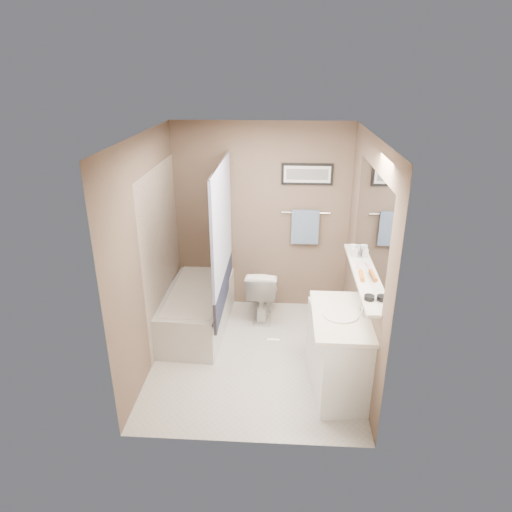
# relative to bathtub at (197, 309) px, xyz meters

# --- Properties ---
(ground) EXTENTS (2.50, 2.50, 0.00)m
(ground) POSITION_rel_bathtub_xyz_m (0.75, -0.58, -0.25)
(ground) COLOR beige
(ground) RESTS_ON ground
(ceiling) EXTENTS (2.20, 2.50, 0.04)m
(ceiling) POSITION_rel_bathtub_xyz_m (0.75, -0.58, 2.13)
(ceiling) COLOR white
(ceiling) RESTS_ON wall_back
(wall_back) EXTENTS (2.20, 0.04, 2.40)m
(wall_back) POSITION_rel_bathtub_xyz_m (0.75, 0.65, 0.95)
(wall_back) COLOR brown
(wall_back) RESTS_ON ground
(wall_front) EXTENTS (2.20, 0.04, 2.40)m
(wall_front) POSITION_rel_bathtub_xyz_m (0.75, -1.81, 0.95)
(wall_front) COLOR brown
(wall_front) RESTS_ON ground
(wall_left) EXTENTS (0.04, 2.50, 2.40)m
(wall_left) POSITION_rel_bathtub_xyz_m (-0.33, -0.58, 0.95)
(wall_left) COLOR brown
(wall_left) RESTS_ON ground
(wall_right) EXTENTS (0.04, 2.50, 2.40)m
(wall_right) POSITION_rel_bathtub_xyz_m (1.83, -0.58, 0.95)
(wall_right) COLOR brown
(wall_right) RESTS_ON ground
(tile_surround) EXTENTS (0.02, 1.55, 2.00)m
(tile_surround) POSITION_rel_bathtub_xyz_m (-0.34, -0.08, 0.75)
(tile_surround) COLOR tan
(tile_surround) RESTS_ON wall_left
(curtain_rod) EXTENTS (0.02, 1.55, 0.02)m
(curtain_rod) POSITION_rel_bathtub_xyz_m (0.35, -0.08, 1.80)
(curtain_rod) COLOR silver
(curtain_rod) RESTS_ON wall_left
(curtain_upper) EXTENTS (0.03, 1.45, 1.28)m
(curtain_upper) POSITION_rel_bathtub_xyz_m (0.35, -0.08, 1.15)
(curtain_upper) COLOR white
(curtain_upper) RESTS_ON curtain_rod
(curtain_lower) EXTENTS (0.03, 1.45, 0.36)m
(curtain_lower) POSITION_rel_bathtub_xyz_m (0.35, -0.08, 0.33)
(curtain_lower) COLOR #242A44
(curtain_lower) RESTS_ON curtain_rod
(mirror) EXTENTS (0.02, 1.60, 1.00)m
(mirror) POSITION_rel_bathtub_xyz_m (1.84, -0.73, 1.37)
(mirror) COLOR silver
(mirror) RESTS_ON wall_right
(shelf) EXTENTS (0.12, 1.60, 0.03)m
(shelf) POSITION_rel_bathtub_xyz_m (1.79, -0.73, 0.85)
(shelf) COLOR silver
(shelf) RESTS_ON wall_right
(towel_bar) EXTENTS (0.60, 0.02, 0.02)m
(towel_bar) POSITION_rel_bathtub_xyz_m (1.30, 0.63, 1.05)
(towel_bar) COLOR silver
(towel_bar) RESTS_ON wall_back
(towel) EXTENTS (0.34, 0.05, 0.44)m
(towel) POSITION_rel_bathtub_xyz_m (1.30, 0.61, 0.87)
(towel) COLOR #88A5C6
(towel) RESTS_ON towel_bar
(art_frame) EXTENTS (0.62, 0.02, 0.26)m
(art_frame) POSITION_rel_bathtub_xyz_m (1.30, 0.65, 1.53)
(art_frame) COLOR black
(art_frame) RESTS_ON wall_back
(art_mat) EXTENTS (0.56, 0.00, 0.20)m
(art_mat) POSITION_rel_bathtub_xyz_m (1.30, 0.64, 1.53)
(art_mat) COLOR white
(art_mat) RESTS_ON art_frame
(art_image) EXTENTS (0.50, 0.00, 0.13)m
(art_image) POSITION_rel_bathtub_xyz_m (1.30, 0.63, 1.53)
(art_image) COLOR #595959
(art_image) RESTS_ON art_mat
(door) EXTENTS (0.80, 0.02, 2.00)m
(door) POSITION_rel_bathtub_xyz_m (1.30, -1.82, 0.75)
(door) COLOR silver
(door) RESTS_ON wall_front
(door_handle) EXTENTS (0.10, 0.02, 0.02)m
(door_handle) POSITION_rel_bathtub_xyz_m (0.97, -1.77, 0.75)
(door_handle) COLOR silver
(door_handle) RESTS_ON door
(bathtub) EXTENTS (0.78, 1.53, 0.50)m
(bathtub) POSITION_rel_bathtub_xyz_m (0.00, 0.00, 0.00)
(bathtub) COLOR silver
(bathtub) RESTS_ON ground
(tub_rim) EXTENTS (0.56, 1.36, 0.02)m
(tub_rim) POSITION_rel_bathtub_xyz_m (-0.00, 0.00, 0.25)
(tub_rim) COLOR silver
(tub_rim) RESTS_ON bathtub
(toilet) EXTENTS (0.42, 0.69, 0.68)m
(toilet) POSITION_rel_bathtub_xyz_m (0.79, 0.32, 0.09)
(toilet) COLOR white
(toilet) RESTS_ON ground
(vanity) EXTENTS (0.60, 0.95, 0.80)m
(vanity) POSITION_rel_bathtub_xyz_m (1.60, -1.06, 0.15)
(vanity) COLOR white
(vanity) RESTS_ON ground
(countertop) EXTENTS (0.54, 0.96, 0.04)m
(countertop) POSITION_rel_bathtub_xyz_m (1.59, -1.06, 0.57)
(countertop) COLOR white
(countertop) RESTS_ON vanity
(sink_basin) EXTENTS (0.34, 0.34, 0.01)m
(sink_basin) POSITION_rel_bathtub_xyz_m (1.58, -1.06, 0.60)
(sink_basin) COLOR white
(sink_basin) RESTS_ON countertop
(faucet_spout) EXTENTS (0.02, 0.02, 0.10)m
(faucet_spout) POSITION_rel_bathtub_xyz_m (1.78, -1.06, 0.64)
(faucet_spout) COLOR silver
(faucet_spout) RESTS_ON countertop
(faucet_knob) EXTENTS (0.05, 0.05, 0.05)m
(faucet_knob) POSITION_rel_bathtub_xyz_m (1.78, -0.96, 0.62)
(faucet_knob) COLOR silver
(faucet_knob) RESTS_ON countertop
(candle_bowl_near) EXTENTS (0.09, 0.09, 0.04)m
(candle_bowl_near) POSITION_rel_bathtub_xyz_m (1.79, -1.26, 0.89)
(candle_bowl_near) COLOR black
(candle_bowl_near) RESTS_ON shelf
(hair_brush_front) EXTENTS (0.05, 0.22, 0.04)m
(hair_brush_front) POSITION_rel_bathtub_xyz_m (1.79, -0.81, 0.89)
(hair_brush_front) COLOR orange
(hair_brush_front) RESTS_ON shelf
(pink_comb) EXTENTS (0.05, 0.16, 0.01)m
(pink_comb) POSITION_rel_bathtub_xyz_m (1.79, -0.54, 0.87)
(pink_comb) COLOR pink
(pink_comb) RESTS_ON shelf
(glass_jar) EXTENTS (0.08, 0.08, 0.10)m
(glass_jar) POSITION_rel_bathtub_xyz_m (1.79, -0.22, 0.92)
(glass_jar) COLOR white
(glass_jar) RESTS_ON shelf
(soap_bottle) EXTENTS (0.06, 0.06, 0.14)m
(soap_bottle) POSITION_rel_bathtub_xyz_m (1.79, -0.30, 0.93)
(soap_bottle) COLOR #999999
(soap_bottle) RESTS_ON shelf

